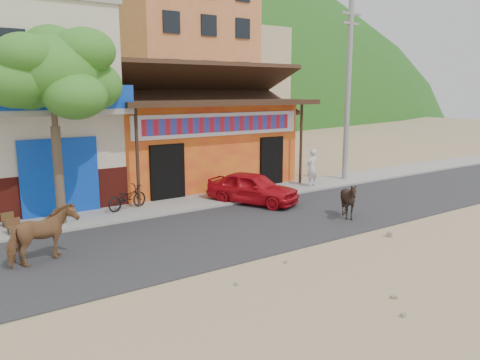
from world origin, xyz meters
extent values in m
plane|color=#9E825B|center=(0.00, 0.00, 0.00)|extent=(120.00, 120.00, 0.00)
cube|color=#28282B|center=(0.00, 2.50, 0.02)|extent=(60.00, 5.00, 0.04)
cube|color=gray|center=(0.00, 6.00, 0.06)|extent=(60.00, 2.00, 0.12)
cube|color=orange|center=(2.00, 10.00, 1.80)|extent=(8.00, 6.00, 3.60)
cube|color=#CC723F|center=(9.00, 24.00, 6.00)|extent=(9.00, 9.00, 12.00)
cube|color=tan|center=(18.00, 30.00, 5.00)|extent=(8.00, 8.00, 10.00)
cylinder|color=gray|center=(8.20, 6.00, 4.12)|extent=(0.24, 0.24, 8.00)
imported|color=brown|center=(-5.78, 2.74, 0.73)|extent=(1.80, 1.24, 1.39)
imported|color=black|center=(3.35, 1.31, 0.65)|extent=(1.31, 1.23, 1.21)
imported|color=red|center=(2.01, 4.80, 0.63)|extent=(2.76, 3.72, 1.18)
imported|color=black|center=(-2.28, 6.28, 0.53)|extent=(1.67, 0.99, 0.83)
imported|color=silver|center=(5.78, 5.65, 0.92)|extent=(0.62, 0.45, 1.59)
camera|label=1|loc=(-8.02, -8.89, 4.17)|focal=35.00mm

